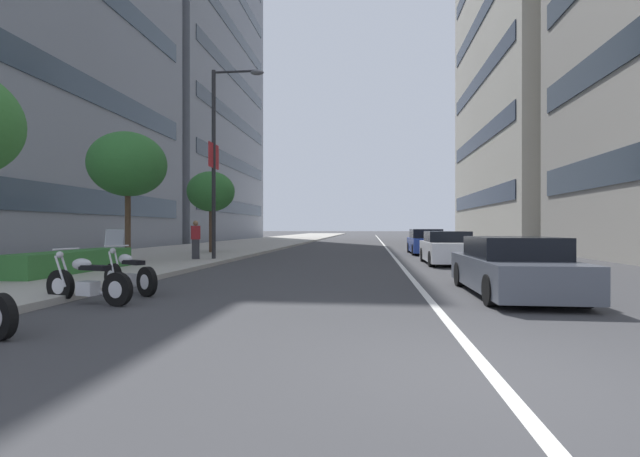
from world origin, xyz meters
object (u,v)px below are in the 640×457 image
motorcycle_far_end_row (128,274)px  street_tree_by_lamp_post (128,165)px  motorcycle_by_sign_pole (87,283)px  pedestrian_on_plaza (196,239)px  car_lead_in_lane (512,268)px  car_far_down_avenue (426,242)px  street_lamp_with_banners (221,146)px  street_tree_far_plaza (211,192)px  car_approaching_light (447,249)px

motorcycle_far_end_row → street_tree_by_lamp_post: street_tree_by_lamp_post is taller
motorcycle_by_sign_pole → pedestrian_on_plaza: bearing=-65.1°
car_lead_in_lane → car_far_down_avenue: bearing=-0.0°
street_lamp_with_banners → pedestrian_on_plaza: (-0.31, 1.04, -4.17)m
street_tree_far_plaza → pedestrian_on_plaza: 6.05m
pedestrian_on_plaza → street_tree_far_plaza: bearing=168.6°
street_lamp_with_banners → car_approaching_light: bearing=-90.7°
car_approaching_light → car_lead_in_lane: bearing=179.9°
street_lamp_with_banners → street_tree_by_lamp_post: size_ratio=1.64×
car_far_down_avenue → street_tree_by_lamp_post: bearing=127.9°
car_lead_in_lane → pedestrian_on_plaza: size_ratio=2.68×
motorcycle_far_end_row → pedestrian_on_plaza: size_ratio=1.12×
street_lamp_with_banners → street_tree_by_lamp_post: bearing=134.3°
car_lead_in_lane → motorcycle_by_sign_pole: bearing=103.6°
street_tree_far_plaza → car_approaching_light: bearing=-112.9°
street_tree_far_plaza → street_lamp_with_banners: bearing=-155.4°
car_far_down_avenue → street_tree_far_plaza: size_ratio=0.96×
motorcycle_far_end_row → street_lamp_with_banners: (9.46, 1.05, 4.73)m
motorcycle_far_end_row → pedestrian_on_plaza: pedestrian_on_plaza is taller
motorcycle_far_end_row → car_approaching_light: motorcycle_far_end_row is taller
street_tree_far_plaza → street_tree_by_lamp_post: bearing=176.2°
motorcycle_by_sign_pole → motorcycle_far_end_row: (1.44, -0.04, 0.02)m
car_lead_in_lane → car_approaching_light: 8.67m
car_lead_in_lane → street_tree_by_lamp_post: bearing=64.6°
car_lead_in_lane → street_tree_far_plaza: size_ratio=1.00×
motorcycle_by_sign_pole → pedestrian_on_plaza: pedestrian_on_plaza is taller
car_far_down_avenue → pedestrian_on_plaza: 13.22m
street_tree_far_plaza → motorcycle_far_end_row: bearing=-167.0°
motorcycle_by_sign_pole → street_lamp_with_banners: 11.94m
car_lead_in_lane → street_lamp_with_banners: (8.79, 9.82, 4.55)m
street_tree_by_lamp_post → pedestrian_on_plaza: (2.44, -1.78, -3.00)m
motorcycle_far_end_row → street_lamp_with_banners: bearing=-52.2°
motorcycle_far_end_row → street_tree_far_plaza: bearing=-45.5°
car_approaching_light → street_tree_by_lamp_post: (-2.64, 12.67, 3.35)m
street_lamp_with_banners → street_tree_by_lamp_post: street_lamp_with_banners is taller
motorcycle_far_end_row → street_tree_by_lamp_post: size_ratio=0.37×
car_approaching_light → street_tree_far_plaza: size_ratio=0.92×
motorcycle_far_end_row → street_tree_by_lamp_post: (6.71, 3.87, 3.56)m
motorcycle_by_sign_pole → motorcycle_far_end_row: 1.44m
motorcycle_by_sign_pole → car_far_down_avenue: (18.07, -8.86, 0.27)m
car_lead_in_lane → street_lamp_with_banners: bearing=48.3°
street_lamp_with_banners → pedestrian_on_plaza: bearing=106.6°
street_lamp_with_banners → pedestrian_on_plaza: street_lamp_with_banners is taller
car_far_down_avenue → street_tree_by_lamp_post: size_ratio=0.86×
car_lead_in_lane → car_far_down_avenue: 15.95m
car_lead_in_lane → pedestrian_on_plaza: bearing=52.2°
car_far_down_avenue → car_lead_in_lane: bearing=179.7°
motorcycle_far_end_row → car_far_down_avenue: 18.82m
car_lead_in_lane → pedestrian_on_plaza: pedestrian_on_plaza is taller
car_approaching_light → pedestrian_on_plaza: 10.90m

